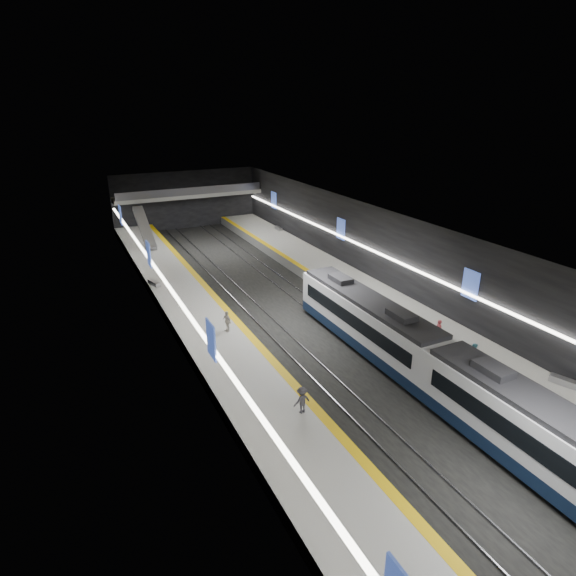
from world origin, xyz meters
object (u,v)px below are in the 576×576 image
bench_right_near (565,382)px  passenger_right_a (439,331)px  train (439,368)px  passenger_right_b (474,355)px  bench_right_far (278,228)px  escalator (144,228)px  passenger_left_b (302,400)px  bench_left_far (154,283)px  passenger_left_a (227,321)px

bench_right_near → passenger_right_a: (-3.03, 7.73, 0.63)m
train → passenger_right_b: 3.72m
bench_right_near → bench_right_far: bench_right_near is taller
train → escalator: bearing=104.3°
passenger_right_b → passenger_left_b: size_ratio=1.03×
train → bench_right_far: size_ratio=18.69×
train → bench_left_far: train is taller
passenger_right_b → passenger_left_b: passenger_right_b is taller
bench_right_far → train: bearing=-100.9°
train → passenger_left_b: size_ratio=18.93×
bench_right_far → passenger_left_b: bearing=-113.5°
bench_right_far → passenger_left_a: (-16.04, -25.32, 0.62)m
bench_right_near → passenger_left_b: size_ratio=1.13×
train → passenger_right_b: size_ratio=18.42×
passenger_right_b → escalator: bearing=62.6°
passenger_left_a → passenger_right_b: bearing=33.5°
bench_right_far → passenger_right_b: passenger_right_b is taller
passenger_left_a → bench_right_far: bearing=134.1°
train → passenger_left_b: train is taller
train → passenger_right_b: train is taller
train → passenger_left_a: (-9.04, 12.50, -0.38)m
bench_left_far → passenger_right_b: passenger_right_b is taller
bench_right_far → passenger_right_b: size_ratio=0.99×
passenger_left_a → passenger_left_b: bearing=-11.7°
bench_right_far → passenger_right_b: 37.29m
escalator → bench_right_far: 17.14m
bench_right_far → passenger_right_a: bearing=-95.5°
escalator → bench_right_far: escalator is taller
bench_left_far → bench_right_near: (19.00, -28.06, 0.01)m
bench_right_near → passenger_left_b: 16.35m
bench_left_far → passenger_right_a: size_ratio=0.98×
passenger_right_b → passenger_left_a: (-12.68, 11.81, -0.00)m
train → bench_right_near: train is taller
bench_right_near → bench_right_far: (0.00, 41.28, -0.02)m
bench_right_near → bench_right_far: 41.28m
passenger_right_b → passenger_right_a: bearing=37.8°
escalator → passenger_right_a: (13.97, -34.90, -1.05)m
passenger_right_a → escalator: bearing=28.4°
train → passenger_right_b: bearing=10.8°
escalator → bench_right_near: (17.00, -42.64, -1.68)m
escalator → passenger_left_a: size_ratio=4.92×
escalator → passenger_left_b: 38.06m
bench_left_far → passenger_left_b: passenger_left_b is taller
train → passenger_left_a: size_ratio=18.47×
bench_left_far → passenger_right_a: passenger_right_a is taller
passenger_right_a → passenger_left_b: (-12.65, -3.12, -0.06)m
train → bench_left_far: (-12.00, 24.61, -0.99)m
train → bench_right_far: train is taller
bench_right_far → passenger_left_b: 39.88m
escalator → passenger_right_a: 37.61m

